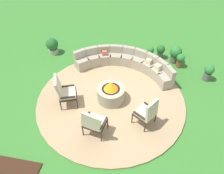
{
  "coord_description": "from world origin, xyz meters",
  "views": [
    {
      "loc": [
        1.03,
        -5.19,
        5.62
      ],
      "look_at": [
        0.0,
        0.2,
        0.45
      ],
      "focal_mm": 35.35,
      "sensor_mm": 36.0,
      "label": 1
    }
  ],
  "objects_px": {
    "lounge_chair_back_left": "(147,112)",
    "potted_plant_1": "(150,52)",
    "potted_plant_4": "(209,72)",
    "potted_plant_5": "(175,54)",
    "potted_plant_0": "(52,45)",
    "fire_pit": "(111,93)",
    "potted_plant_3": "(161,51)",
    "lounge_chair_front_right": "(94,122)",
    "lounge_chair_front_left": "(64,91)",
    "potted_plant_2": "(180,60)",
    "curved_stone_bench": "(126,63)"
  },
  "relations": [
    {
      "from": "curved_stone_bench",
      "to": "potted_plant_5",
      "type": "height_order",
      "value": "curved_stone_bench"
    },
    {
      "from": "lounge_chair_back_left",
      "to": "potted_plant_2",
      "type": "xyz_separation_m",
      "value": [
        1.12,
        3.24,
        -0.28
      ]
    },
    {
      "from": "lounge_chair_front_right",
      "to": "potted_plant_1",
      "type": "height_order",
      "value": "lounge_chair_front_right"
    },
    {
      "from": "lounge_chair_front_right",
      "to": "potted_plant_5",
      "type": "relative_size",
      "value": 1.41
    },
    {
      "from": "curved_stone_bench",
      "to": "lounge_chair_back_left",
      "type": "bearing_deg",
      "value": -68.69
    },
    {
      "from": "potted_plant_0",
      "to": "potted_plant_5",
      "type": "relative_size",
      "value": 0.94
    },
    {
      "from": "fire_pit",
      "to": "lounge_chair_front_right",
      "type": "relative_size",
      "value": 0.88
    },
    {
      "from": "curved_stone_bench",
      "to": "potted_plant_1",
      "type": "distance_m",
      "value": 1.32
    },
    {
      "from": "lounge_chair_back_left",
      "to": "potted_plant_5",
      "type": "height_order",
      "value": "lounge_chair_back_left"
    },
    {
      "from": "potted_plant_5",
      "to": "lounge_chair_front_left",
      "type": "bearing_deg",
      "value": -138.88
    },
    {
      "from": "potted_plant_1",
      "to": "potted_plant_5",
      "type": "height_order",
      "value": "potted_plant_5"
    },
    {
      "from": "potted_plant_2",
      "to": "potted_plant_3",
      "type": "bearing_deg",
      "value": 149.22
    },
    {
      "from": "potted_plant_0",
      "to": "fire_pit",
      "type": "bearing_deg",
      "value": -37.86
    },
    {
      "from": "potted_plant_2",
      "to": "potted_plant_4",
      "type": "relative_size",
      "value": 0.88
    },
    {
      "from": "potted_plant_1",
      "to": "potted_plant_3",
      "type": "xyz_separation_m",
      "value": [
        0.43,
        0.16,
        0.03
      ]
    },
    {
      "from": "curved_stone_bench",
      "to": "potted_plant_3",
      "type": "bearing_deg",
      "value": 40.12
    },
    {
      "from": "potted_plant_4",
      "to": "potted_plant_5",
      "type": "distance_m",
      "value": 1.52
    },
    {
      "from": "lounge_chair_back_left",
      "to": "potted_plant_3",
      "type": "distance_m",
      "value": 3.74
    },
    {
      "from": "curved_stone_bench",
      "to": "lounge_chair_front_right",
      "type": "distance_m",
      "value": 3.3
    },
    {
      "from": "potted_plant_2",
      "to": "fire_pit",
      "type": "bearing_deg",
      "value": -134.71
    },
    {
      "from": "potted_plant_1",
      "to": "potted_plant_4",
      "type": "bearing_deg",
      "value": -23.13
    },
    {
      "from": "lounge_chair_front_left",
      "to": "potted_plant_1",
      "type": "relative_size",
      "value": 1.96
    },
    {
      "from": "lounge_chair_back_left",
      "to": "potted_plant_4",
      "type": "xyz_separation_m",
      "value": [
        2.13,
        2.61,
        -0.23
      ]
    },
    {
      "from": "curved_stone_bench",
      "to": "potted_plant_2",
      "type": "height_order",
      "value": "curved_stone_bench"
    },
    {
      "from": "fire_pit",
      "to": "lounge_chair_back_left",
      "type": "bearing_deg",
      "value": -33.41
    },
    {
      "from": "fire_pit",
      "to": "potted_plant_0",
      "type": "xyz_separation_m",
      "value": [
        -3.06,
        2.38,
        0.01
      ]
    },
    {
      "from": "potted_plant_0",
      "to": "potted_plant_1",
      "type": "height_order",
      "value": "potted_plant_0"
    },
    {
      "from": "lounge_chair_front_left",
      "to": "potted_plant_1",
      "type": "xyz_separation_m",
      "value": [
        2.6,
        3.21,
        -0.31
      ]
    },
    {
      "from": "lounge_chair_back_left",
      "to": "potted_plant_1",
      "type": "bearing_deg",
      "value": 34.64
    },
    {
      "from": "fire_pit",
      "to": "potted_plant_4",
      "type": "distance_m",
      "value": 3.83
    },
    {
      "from": "potted_plant_3",
      "to": "potted_plant_5",
      "type": "distance_m",
      "value": 0.63
    },
    {
      "from": "potted_plant_1",
      "to": "potted_plant_5",
      "type": "bearing_deg",
      "value": -1.95
    },
    {
      "from": "lounge_chair_front_left",
      "to": "potted_plant_2",
      "type": "bearing_deg",
      "value": 105.65
    },
    {
      "from": "lounge_chair_back_left",
      "to": "potted_plant_1",
      "type": "relative_size",
      "value": 1.77
    },
    {
      "from": "lounge_chair_front_right",
      "to": "potted_plant_4",
      "type": "xyz_separation_m",
      "value": [
        3.6,
        3.27,
        -0.23
      ]
    },
    {
      "from": "potted_plant_3",
      "to": "fire_pit",
      "type": "bearing_deg",
      "value": -118.74
    },
    {
      "from": "lounge_chair_front_right",
      "to": "lounge_chair_back_left",
      "type": "xyz_separation_m",
      "value": [
        1.47,
        0.67,
        0.0
      ]
    },
    {
      "from": "potted_plant_1",
      "to": "potted_plant_2",
      "type": "height_order",
      "value": "potted_plant_1"
    },
    {
      "from": "fire_pit",
      "to": "potted_plant_2",
      "type": "distance_m",
      "value": 3.39
    },
    {
      "from": "lounge_chair_front_left",
      "to": "potted_plant_5",
      "type": "bearing_deg",
      "value": 109.82
    },
    {
      "from": "lounge_chair_front_right",
      "to": "potted_plant_0",
      "type": "bearing_deg",
      "value": 136.65
    },
    {
      "from": "lounge_chair_front_right",
      "to": "potted_plant_2",
      "type": "xyz_separation_m",
      "value": [
        2.59,
        3.91,
        -0.28
      ]
    },
    {
      "from": "lounge_chair_front_left",
      "to": "potted_plant_2",
      "type": "relative_size",
      "value": 1.96
    },
    {
      "from": "potted_plant_2",
      "to": "potted_plant_3",
      "type": "xyz_separation_m",
      "value": [
        -0.8,
        0.48,
        0.03
      ]
    },
    {
      "from": "curved_stone_bench",
      "to": "potted_plant_1",
      "type": "xyz_separation_m",
      "value": [
        0.9,
        0.97,
        -0.03
      ]
    },
    {
      "from": "curved_stone_bench",
      "to": "potted_plant_2",
      "type": "distance_m",
      "value": 2.23
    },
    {
      "from": "lounge_chair_back_left",
      "to": "potted_plant_1",
      "type": "xyz_separation_m",
      "value": [
        -0.11,
        3.56,
        -0.28
      ]
    },
    {
      "from": "potted_plant_3",
      "to": "potted_plant_4",
      "type": "relative_size",
      "value": 0.91
    },
    {
      "from": "potted_plant_0",
      "to": "potted_plant_2",
      "type": "distance_m",
      "value": 5.45
    },
    {
      "from": "potted_plant_1",
      "to": "potted_plant_4",
      "type": "relative_size",
      "value": 0.88
    }
  ]
}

